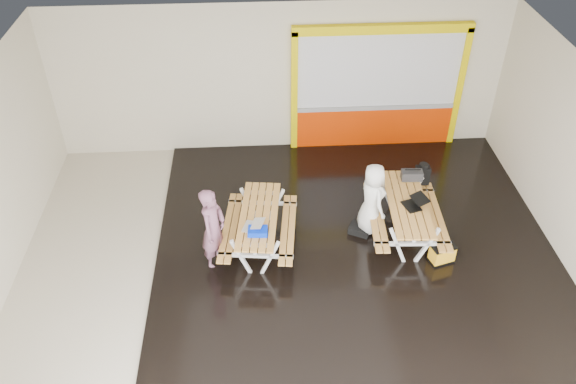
{
  "coord_description": "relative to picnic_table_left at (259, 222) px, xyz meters",
  "views": [
    {
      "loc": [
        -0.54,
        -7.74,
        7.67
      ],
      "look_at": [
        0.0,
        0.9,
        1.0
      ],
      "focal_mm": 36.5,
      "sensor_mm": 36.0,
      "label": 1
    }
  ],
  "objects": [
    {
      "name": "picnic_table_left",
      "position": [
        0.0,
        0.0,
        0.0
      ],
      "size": [
        1.55,
        2.11,
        0.79
      ],
      "color": "#C88B3E",
      "rests_on": "deck"
    },
    {
      "name": "deck",
      "position": [
        1.81,
        -0.53,
        -0.58
      ],
      "size": [
        7.5,
        7.98,
        0.05
      ],
      "primitive_type": "cube",
      "color": "black",
      "rests_on": "room"
    },
    {
      "name": "picnic_table_right",
      "position": [
        2.8,
        0.15,
        0.02
      ],
      "size": [
        1.5,
        2.12,
        0.82
      ],
      "color": "#C88B3E",
      "rests_on": "deck"
    },
    {
      "name": "backpack",
      "position": [
        3.34,
        1.12,
        0.14
      ],
      "size": [
        0.29,
        0.19,
        0.47
      ],
      "color": "black",
      "rests_on": "picnic_table_right"
    },
    {
      "name": "room",
      "position": [
        0.56,
        -0.53,
        1.15
      ],
      "size": [
        10.02,
        8.02,
        3.52
      ],
      "color": "beige",
      "rests_on": "ground"
    },
    {
      "name": "kiosk",
      "position": [
        2.76,
        3.4,
        0.84
      ],
      "size": [
        3.88,
        0.16,
        3.0
      ],
      "color": "red",
      "rests_on": "room"
    },
    {
      "name": "laptop_left",
      "position": [
        -0.11,
        -0.36,
        0.23
      ],
      "size": [
        0.45,
        0.42,
        0.15
      ],
      "color": "silver",
      "rests_on": "picnic_table_left"
    },
    {
      "name": "person_right",
      "position": [
        2.15,
        0.27,
        0.25
      ],
      "size": [
        0.65,
        0.82,
        1.46
      ],
      "primitive_type": "imported",
      "rotation": [
        0.0,
        0.0,
        1.86
      ],
      "color": "white",
      "rests_on": "deck"
    },
    {
      "name": "laptop_right",
      "position": [
        2.9,
        0.04,
        0.27
      ],
      "size": [
        0.51,
        0.47,
        0.18
      ],
      "color": "black",
      "rests_on": "picnic_table_right"
    },
    {
      "name": "toolbox",
      "position": [
        3.04,
        0.87,
        0.31
      ],
      "size": [
        0.42,
        0.23,
        0.24
      ],
      "color": "black",
      "rests_on": "picnic_table_right"
    },
    {
      "name": "blue_pouch",
      "position": [
        -0.03,
        -0.52,
        0.23
      ],
      "size": [
        0.36,
        0.27,
        0.1
      ],
      "primitive_type": "cube",
      "rotation": [
        0.0,
        0.0,
        -0.07
      ],
      "color": "#0227C8",
      "rests_on": "picnic_table_left"
    },
    {
      "name": "fluke_bag",
      "position": [
        3.33,
        -0.66,
        -0.37
      ],
      "size": [
        0.5,
        0.4,
        0.38
      ],
      "color": "black",
      "rests_on": "deck"
    },
    {
      "name": "person_left",
      "position": [
        -0.81,
        -0.4,
        0.22
      ],
      "size": [
        0.6,
        0.72,
        1.68
      ],
      "primitive_type": "imported",
      "rotation": [
        0.0,
        0.0,
        1.18
      ],
      "color": "#784A60",
      "rests_on": "deck"
    },
    {
      "name": "dark_case",
      "position": [
        1.96,
        0.22,
        -0.48
      ],
      "size": [
        0.49,
        0.45,
        0.15
      ],
      "primitive_type": "cube",
      "rotation": [
        0.0,
        0.0,
        -0.48
      ],
      "color": "black",
      "rests_on": "deck"
    }
  ]
}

